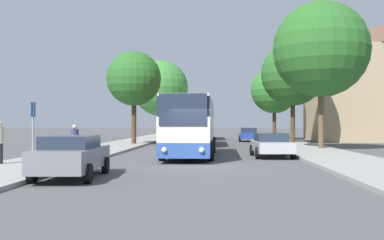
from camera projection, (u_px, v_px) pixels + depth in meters
name	position (u px, v px, depth m)	size (l,w,h in m)	color
ground_plane	(199.00, 165.00, 20.01)	(300.00, 300.00, 0.00)	#4C4C4F
sidewalk_left	(45.00, 162.00, 20.37)	(4.00, 120.00, 0.15)	gray
sidewalk_right	(358.00, 164.00, 19.65)	(4.00, 120.00, 0.15)	gray
bus_front	(191.00, 126.00, 25.05)	(2.79, 10.21, 3.22)	#2D519E
bus_middle	(194.00, 125.00, 38.11)	(2.82, 10.60, 3.25)	gray
bus_rear	(200.00, 124.00, 52.37)	(2.98, 10.98, 3.31)	#238942
parked_car_left_curb	(72.00, 155.00, 15.18)	(2.10, 4.55, 1.44)	slate
parked_car_right_near	(271.00, 144.00, 24.56)	(2.13, 4.27, 1.31)	#B7B7BC
parked_car_right_far	(249.00, 134.00, 45.85)	(2.09, 4.00, 1.40)	#233D9E
bus_stop_sign	(33.00, 125.00, 18.44)	(0.08, 0.45, 2.63)	gray
pedestrian_waiting_far	(75.00, 143.00, 20.44)	(0.36, 0.36, 1.65)	#23232D
tree_left_near	(134.00, 79.00, 37.91)	(4.61, 4.61, 7.80)	#47331E
tree_left_far	(160.00, 88.00, 53.62)	(6.63, 6.63, 9.21)	brown
tree_right_near	(274.00, 90.00, 50.05)	(5.22, 5.22, 8.02)	#47331E
tree_right_mid	(321.00, 50.00, 30.90)	(6.59, 6.59, 10.10)	brown
tree_right_far	(293.00, 74.00, 40.16)	(5.67, 5.67, 8.94)	#47331E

